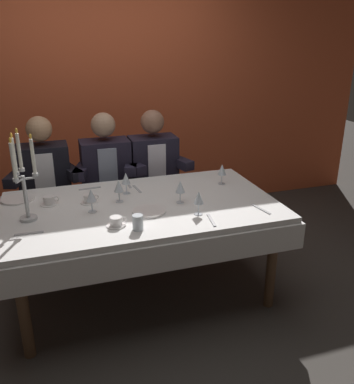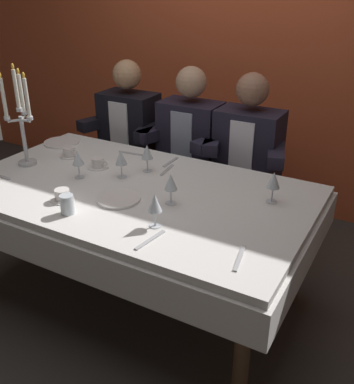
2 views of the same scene
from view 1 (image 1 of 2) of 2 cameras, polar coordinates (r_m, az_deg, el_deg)
ground_plane at (r=3.30m, az=-4.52°, el=-13.57°), size 12.00×12.00×0.00m
back_wall at (r=4.39m, az=-10.33°, el=13.89°), size 6.00×0.12×2.70m
dining_table at (r=2.99m, az=-4.86°, el=-3.73°), size 1.94×1.14×0.74m
candelabra at (r=2.76m, az=-20.33°, el=1.52°), size 0.15×0.17×0.60m
dinner_plate_0 at (r=3.22m, az=-21.01°, el=-0.89°), size 0.24×0.24×0.01m
dinner_plate_1 at (r=2.81m, az=-3.86°, el=-2.64°), size 0.23×0.23×0.01m
wine_glass_0 at (r=2.96m, az=-8.00°, el=0.73°), size 0.07×0.07×0.16m
wine_glass_1 at (r=3.30m, az=6.20°, el=2.99°), size 0.07×0.07×0.16m
wine_glass_2 at (r=2.82m, az=-11.70°, el=-0.51°), size 0.07×0.07×0.16m
wine_glass_3 at (r=2.73m, az=2.99°, el=-0.83°), size 0.07×0.07×0.16m
wine_glass_4 at (r=2.92m, az=0.45°, el=0.63°), size 0.07×0.07×0.16m
wine_glass_5 at (r=3.11m, az=-7.03°, el=1.78°), size 0.07×0.07×0.16m
water_tumbler_0 at (r=2.55m, az=-5.40°, el=-4.18°), size 0.07×0.07×0.10m
coffee_cup_0 at (r=3.01m, az=-11.94°, el=-0.97°), size 0.13×0.12×0.06m
coffee_cup_1 at (r=3.05m, az=-17.11°, el=-1.17°), size 0.13×0.12×0.06m
coffee_cup_2 at (r=2.63m, az=-8.33°, el=-4.08°), size 0.13×0.12×0.06m
knife_0 at (r=2.90m, az=11.44°, el=-2.29°), size 0.05×0.19×0.01m
knife_1 at (r=2.69m, az=4.73°, el=-3.84°), size 0.04×0.19×0.01m
spoon_2 at (r=3.29m, az=-11.86°, el=0.49°), size 0.17×0.03×0.01m
spoon_3 at (r=3.32m, az=-6.69°, el=1.03°), size 0.02×0.17×0.01m
spoon_4 at (r=3.22m, az=-5.51°, el=0.43°), size 0.04×0.17×0.01m
fork_5 at (r=2.66m, az=-19.64°, el=-5.37°), size 0.17×0.03×0.01m
seated_diner_0 at (r=3.72m, az=-17.70°, el=2.22°), size 0.63×0.48×1.24m
seated_diner_1 at (r=3.75m, az=-9.73°, el=3.09°), size 0.63×0.48×1.24m
seated_diner_2 at (r=3.83m, az=-3.30°, el=3.75°), size 0.63×0.48×1.24m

